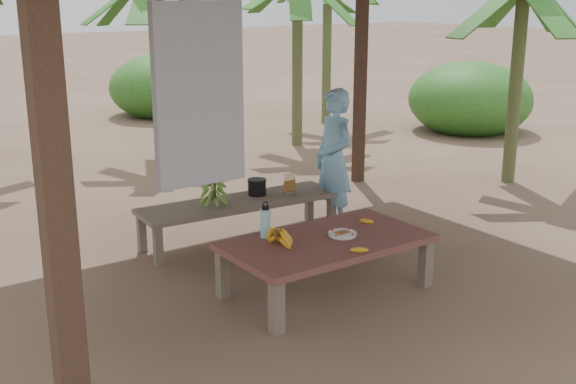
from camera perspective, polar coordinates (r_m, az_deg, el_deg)
ground at (r=6.94m, az=0.01°, el=-6.48°), size 80.00×80.00×0.00m
work_table at (r=6.41m, az=3.06°, el=-4.26°), size 1.80×1.01×0.50m
bench at (r=7.73m, az=-3.80°, el=-1.05°), size 2.23×0.73×0.45m
ripe_banana_bunch at (r=6.16m, az=-0.94°, el=-3.60°), size 0.31×0.28×0.17m
plate at (r=6.46m, az=4.32°, el=-3.34°), size 0.26×0.26×0.04m
loose_banana_front at (r=6.08m, az=5.67°, el=-4.57°), size 0.18×0.09×0.04m
loose_banana_side at (r=6.82m, az=6.23°, el=-2.31°), size 0.13×0.12×0.04m
water_flask at (r=6.38m, az=-1.79°, el=-2.40°), size 0.09×0.09×0.33m
green_banana_stalk at (r=7.55m, az=-5.90°, el=0.04°), size 0.26×0.26×0.29m
cooking_pot at (r=7.89m, az=-2.46°, el=0.37°), size 0.20×0.20×0.17m
skewer_rack at (r=7.92m, az=0.12°, el=0.71°), size 0.18×0.09×0.24m
woman at (r=8.04m, az=3.64°, el=2.56°), size 0.44×0.62×1.59m
banana_plant_e at (r=10.34m, az=18.08°, el=14.22°), size 1.80×1.80×2.97m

